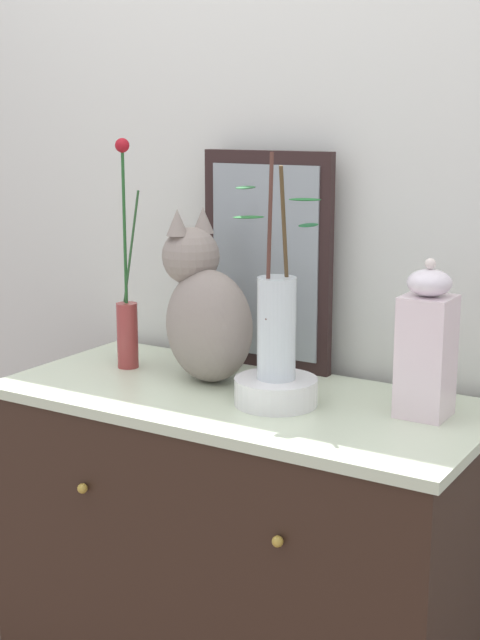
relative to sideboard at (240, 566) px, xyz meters
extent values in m
cube|color=silver|center=(0.00, 0.34, 0.86)|extent=(4.40, 0.08, 2.60)
cube|color=#2F1F16|center=(0.00, 0.00, -0.01)|extent=(1.14, 0.53, 0.86)
cube|color=beige|center=(0.00, 0.00, 0.43)|extent=(1.16, 0.54, 0.02)
sphere|color=#B79338|center=(-0.26, -0.28, 0.25)|extent=(0.02, 0.02, 0.02)
sphere|color=#B79338|center=(0.26, -0.28, 0.25)|extent=(0.02, 0.02, 0.02)
cube|color=black|center=(-0.07, 0.25, 0.72)|extent=(0.36, 0.03, 0.56)
cube|color=gray|center=(-0.07, 0.23, 0.72)|extent=(0.30, 0.01, 0.49)
ellipsoid|color=gray|center=(-0.13, 0.06, 0.58)|extent=(0.30, 0.25, 0.28)
sphere|color=gray|center=(-0.19, 0.08, 0.75)|extent=(0.14, 0.14, 0.14)
cone|color=gray|center=(-0.20, 0.04, 0.83)|extent=(0.05, 0.05, 0.06)
cone|color=gray|center=(-0.18, 0.12, 0.83)|extent=(0.05, 0.05, 0.06)
cylinder|color=gray|center=(0.07, -0.01, 0.46)|extent=(0.15, 0.08, 0.03)
cylinder|color=#943634|center=(-0.37, 0.05, 0.53)|extent=(0.06, 0.06, 0.17)
cylinder|color=#255828|center=(-0.37, 0.05, 0.80)|extent=(0.01, 0.01, 0.38)
sphere|color=#A3131D|center=(-0.37, 0.05, 1.01)|extent=(0.04, 0.04, 0.04)
cylinder|color=#29512A|center=(-0.35, 0.05, 0.76)|extent=(0.06, 0.01, 0.29)
cylinder|color=white|center=(0.11, -0.02, 0.47)|extent=(0.19, 0.19, 0.06)
cylinder|color=silver|center=(0.11, -0.02, 0.62)|extent=(0.09, 0.09, 0.23)
cylinder|color=#502F26|center=(0.09, -0.03, 0.83)|extent=(0.04, 0.07, 0.36)
ellipsoid|color=#21602B|center=(0.06, -0.06, 0.87)|extent=(0.08, 0.07, 0.01)
ellipsoid|color=#255930|center=(0.04, -0.04, 0.93)|extent=(0.04, 0.07, 0.01)
cylinder|color=#4E3A22|center=(0.13, -0.02, 0.81)|extent=(0.02, 0.07, 0.34)
ellipsoid|color=#1C5931|center=(0.17, 0.00, 0.85)|extent=(0.04, 0.07, 0.01)
ellipsoid|color=#1C5F29|center=(0.17, -0.02, 0.91)|extent=(0.08, 0.06, 0.01)
cube|color=silver|center=(0.42, 0.08, 0.58)|extent=(0.11, 0.11, 0.27)
ellipsoid|color=white|center=(0.42, 0.08, 0.74)|extent=(0.10, 0.10, 0.06)
sphere|color=silver|center=(0.42, 0.08, 0.78)|extent=(0.02, 0.02, 0.02)
camera|label=1|loc=(1.07, -1.75, 1.08)|focal=51.02mm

